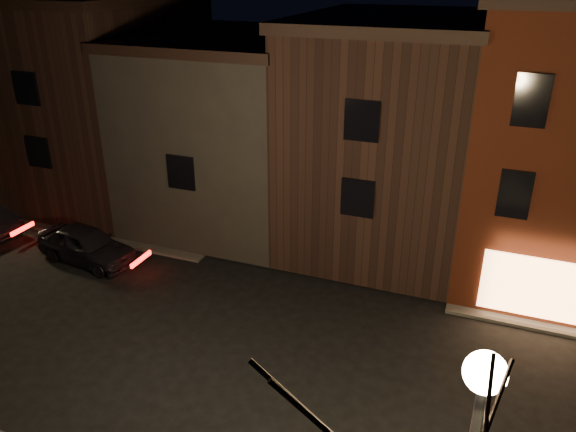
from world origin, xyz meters
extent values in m
plane|color=black|center=(0.00, 0.00, 0.00)|extent=(120.00, 120.00, 0.00)
cube|color=#2D2B28|center=(-20.00, 20.00, 0.06)|extent=(30.00, 30.00, 0.12)
cube|color=#4E1B0E|center=(8.00, 9.50, 5.12)|extent=(6.00, 8.00, 10.00)
cube|color=#F1A76C|center=(8.00, 5.45, 1.42)|extent=(4.00, 0.12, 2.20)
cube|color=black|center=(1.50, 10.50, 4.62)|extent=(7.00, 10.00, 9.00)
cube|color=black|center=(1.50, 10.50, 9.32)|extent=(7.30, 10.30, 0.40)
cube|color=black|center=(-5.75, 10.50, 4.12)|extent=(7.50, 10.00, 8.00)
cube|color=black|center=(-5.75, 10.50, 8.32)|extent=(7.80, 10.30, 0.40)
cube|color=black|center=(-13.00, 10.50, 4.87)|extent=(7.00, 10.00, 9.50)
sphere|color=#FFD18C|center=(6.20, -6.00, 6.30)|extent=(0.60, 0.60, 0.60)
imported|color=black|center=(-9.32, 3.51, 0.75)|extent=(4.63, 2.37, 1.51)
camera|label=1|loc=(5.92, -12.58, 11.35)|focal=35.00mm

